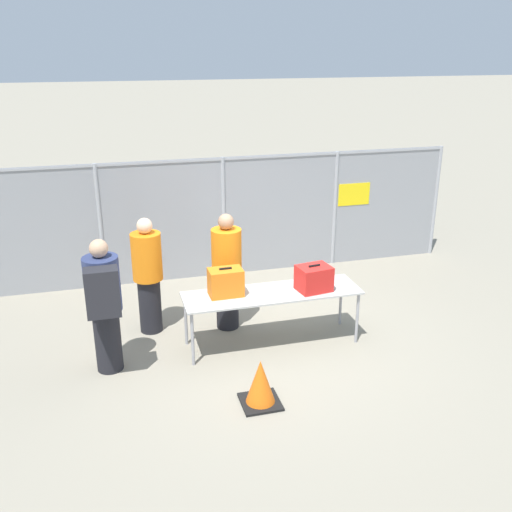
{
  "coord_description": "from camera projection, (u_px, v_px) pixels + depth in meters",
  "views": [
    {
      "loc": [
        -1.93,
        -6.56,
        3.81
      ],
      "look_at": [
        0.02,
        0.58,
        1.05
      ],
      "focal_mm": 40.0,
      "sensor_mm": 36.0,
      "label": 1
    }
  ],
  "objects": [
    {
      "name": "traffic_cone",
      "position": [
        260.0,
        384.0,
        6.35
      ],
      "size": [
        0.44,
        0.44,
        0.55
      ],
      "color": "black",
      "rests_on": "ground_plane"
    },
    {
      "name": "inspection_table",
      "position": [
        272.0,
        296.0,
        7.49
      ],
      "size": [
        2.34,
        0.67,
        0.75
      ],
      "color": "#B2B2AD",
      "rests_on": "ground_plane"
    },
    {
      "name": "security_worker_far",
      "position": [
        148.0,
        274.0,
        7.78
      ],
      "size": [
        0.41,
        0.41,
        1.65
      ],
      "rotation": [
        0.0,
        0.0,
        3.15
      ],
      "color": "black",
      "rests_on": "ground_plane"
    },
    {
      "name": "suitcase_red",
      "position": [
        314.0,
        278.0,
        7.48
      ],
      "size": [
        0.47,
        0.39,
        0.36
      ],
      "color": "red",
      "rests_on": "inspection_table"
    },
    {
      "name": "utility_trailer",
      "position": [
        320.0,
        209.0,
        12.54
      ],
      "size": [
        3.61,
        2.17,
        0.67
      ],
      "color": "#B2B2B7",
      "rests_on": "ground_plane"
    },
    {
      "name": "fence_section",
      "position": [
        225.0,
        215.0,
        9.68
      ],
      "size": [
        8.2,
        0.07,
        2.07
      ],
      "color": "#9EA0A5",
      "rests_on": "ground_plane"
    },
    {
      "name": "security_worker_near",
      "position": [
        227.0,
        270.0,
        7.88
      ],
      "size": [
        0.42,
        0.42,
        1.68
      ],
      "rotation": [
        0.0,
        0.0,
        3.16
      ],
      "color": "black",
      "rests_on": "ground_plane"
    },
    {
      "name": "ground_plane",
      "position": [
        266.0,
        343.0,
        7.73
      ],
      "size": [
        120.0,
        120.0,
        0.0
      ],
      "primitive_type": "plane",
      "color": "gray"
    },
    {
      "name": "suitcase_orange",
      "position": [
        226.0,
        282.0,
        7.32
      ],
      "size": [
        0.44,
        0.29,
        0.38
      ],
      "color": "orange",
      "rests_on": "inspection_table"
    },
    {
      "name": "traveler_hooded",
      "position": [
        104.0,
        302.0,
        6.74
      ],
      "size": [
        0.42,
        0.65,
        1.7
      ],
      "rotation": [
        0.0,
        0.0,
        0.28
      ],
      "color": "black",
      "rests_on": "ground_plane"
    }
  ]
}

